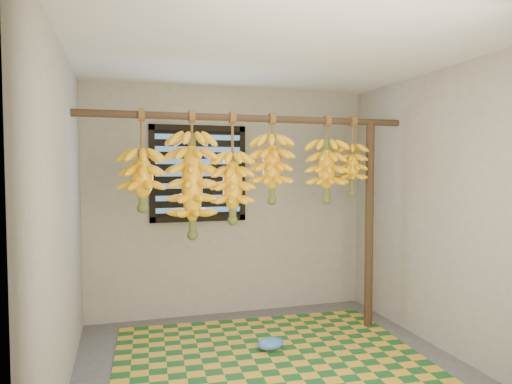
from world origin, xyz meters
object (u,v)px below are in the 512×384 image
object	(u,v)px
support_post	(369,225)
banana_bunch_a	(142,180)
woven_mat	(270,358)
banana_bunch_b	(192,185)
banana_bunch_e	(327,171)
banana_bunch_f	(352,169)
banana_bunch_d	(272,169)
banana_bunch_c	(233,187)
plastic_bag	(271,344)

from	to	relation	value
support_post	banana_bunch_a	xyz separation A→B (m)	(-2.15, 0.00, 0.46)
woven_mat	banana_bunch_b	size ratio (longest dim) A/B	2.26
banana_bunch_b	banana_bunch_e	world-z (taller)	same
banana_bunch_f	support_post	bearing A→B (deg)	-0.00
woven_mat	banana_bunch_e	bearing A→B (deg)	32.96
banana_bunch_b	banana_bunch_f	size ratio (longest dim) A/B	1.46
woven_mat	banana_bunch_f	bearing A→B (deg)	25.29
banana_bunch_b	banana_bunch_d	size ratio (longest dim) A/B	1.36
woven_mat	banana_bunch_d	bearing A→B (deg)	69.94
banana_bunch_c	banana_bunch_f	world-z (taller)	same
woven_mat	banana_bunch_a	size ratio (longest dim) A/B	2.93
banana_bunch_d	banana_bunch_e	size ratio (longest dim) A/B	0.99
banana_bunch_f	banana_bunch_a	bearing A→B (deg)	-180.00
banana_bunch_b	banana_bunch_d	world-z (taller)	same
banana_bunch_b	support_post	bearing A→B (deg)	-0.00
support_post	banana_bunch_a	size ratio (longest dim) A/B	2.36
support_post	woven_mat	size ratio (longest dim) A/B	0.81
banana_bunch_a	banana_bunch_d	xyz separation A→B (m)	(1.14, -0.00, 0.09)
woven_mat	banana_bunch_f	xyz separation A→B (m)	(0.98, 0.46, 1.55)
banana_bunch_c	banana_bunch_b	bearing A→B (deg)	180.00
plastic_bag	woven_mat	bearing A→B (deg)	-110.38
support_post	banana_bunch_d	size ratio (longest dim) A/B	2.48
banana_bunch_e	banana_bunch_f	xyz separation A→B (m)	(0.27, 0.00, 0.02)
banana_bunch_a	banana_bunch_e	world-z (taller)	same
woven_mat	banana_bunch_b	distance (m)	1.58
woven_mat	banana_bunch_d	size ratio (longest dim) A/B	3.08
banana_bunch_e	woven_mat	bearing A→B (deg)	-147.04
support_post	banana_bunch_a	bearing A→B (deg)	180.00
plastic_bag	banana_bunch_c	distance (m)	1.39
woven_mat	banana_bunch_a	world-z (taller)	banana_bunch_a
banana_bunch_c	banana_bunch_e	world-z (taller)	same
banana_bunch_d	banana_bunch_f	size ratio (longest dim) A/B	1.07
banana_bunch_c	banana_bunch_d	world-z (taller)	same
banana_bunch_f	banana_bunch_c	bearing A→B (deg)	180.00
banana_bunch_b	banana_bunch_d	xyz separation A→B (m)	(0.73, -0.00, 0.14)
banana_bunch_a	woven_mat	bearing A→B (deg)	-25.42
plastic_bag	banana_bunch_a	distance (m)	1.77
woven_mat	banana_bunch_b	world-z (taller)	banana_bunch_b
banana_bunch_d	banana_bunch_f	distance (m)	0.81
support_post	plastic_bag	xyz separation A→B (m)	(-1.12, -0.31, -0.94)
woven_mat	banana_bunch_b	xyz separation A→B (m)	(-0.56, 0.46, 1.40)
plastic_bag	banana_bunch_f	size ratio (longest dim) A/B	0.32
banana_bunch_f	banana_bunch_d	bearing A→B (deg)	-180.00
banana_bunch_b	banana_bunch_c	distance (m)	0.36
banana_bunch_e	plastic_bag	bearing A→B (deg)	-154.85
banana_bunch_a	banana_bunch_c	xyz separation A→B (m)	(0.78, 0.00, -0.07)
banana_bunch_a	banana_bunch_e	xyz separation A→B (m)	(1.69, 0.00, 0.07)
banana_bunch_b	banana_bunch_c	xyz separation A→B (m)	(0.36, 0.00, -0.02)
support_post	banana_bunch_d	distance (m)	1.15
banana_bunch_a	banana_bunch_c	bearing A→B (deg)	0.00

